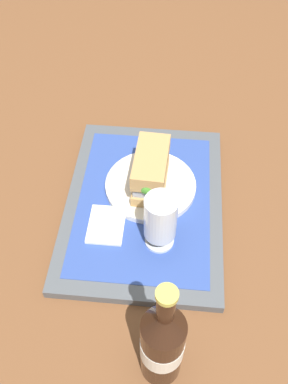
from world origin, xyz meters
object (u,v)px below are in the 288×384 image
(beer_bottle, at_px, (162,343))
(beer_glass, at_px, (160,220))
(sandwich, at_px, (151,171))
(plate, at_px, (151,186))

(beer_bottle, bearing_deg, beer_glass, -175.48)
(sandwich, bearing_deg, plate, -180.00)
(beer_glass, distance_m, beer_bottle, 0.23)
(plate, height_order, sandwich, sandwich)
(beer_glass, bearing_deg, plate, -167.97)
(beer_bottle, bearing_deg, sandwich, -172.59)
(sandwich, xyz_separation_m, beer_bottle, (0.35, 0.05, 0.03))
(sandwich, xyz_separation_m, beer_glass, (0.13, 0.03, 0.01))
(plate, xyz_separation_m, beer_bottle, (0.35, 0.05, 0.08))
(plate, height_order, beer_glass, beer_glass)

